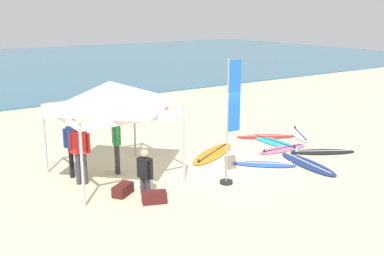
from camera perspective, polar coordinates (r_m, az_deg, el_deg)
ground_plane at (r=13.60m, az=3.26°, el=-5.21°), size 80.00×80.00×0.00m
canopy_tent at (r=12.53m, az=-10.23°, el=4.19°), size 3.00×3.00×2.75m
surfboard_blue at (r=14.09m, az=9.06°, el=-4.50°), size 1.78×1.71×0.19m
surfboard_pink at (r=15.72m, az=11.30°, el=-2.58°), size 2.02×0.65×0.19m
surfboard_red at (r=17.15m, az=9.25°, el=-1.04°), size 2.17×1.57×0.19m
surfboard_black at (r=15.73m, az=16.03°, el=-2.87°), size 2.15×1.62×0.19m
surfboard_orange at (r=14.95m, az=2.63°, el=-3.21°), size 2.61×1.86×0.19m
surfboard_navy at (r=14.40m, az=14.28°, el=-4.36°), size 1.06×2.53×0.19m
surfboard_white at (r=17.67m, az=13.42°, el=-0.79°), size 1.65×2.09×0.19m
surfboard_cyan at (r=16.48m, az=10.27°, el=-1.73°), size 0.65×2.39×0.19m
person_red at (r=12.52m, az=-13.85°, el=-2.61°), size 0.48×0.38×1.71m
person_blue at (r=13.08m, az=-14.64°, el=-1.93°), size 0.50×0.36×1.71m
person_green at (r=13.18m, az=-9.46°, el=-1.52°), size 0.32×0.53×1.71m
person_black at (r=11.68m, az=-5.93°, el=-5.22°), size 0.31×0.53×1.20m
banner_flag at (r=12.15m, az=4.87°, el=0.11°), size 0.60×0.36×3.40m
gear_bag_near_tent at (r=11.87m, az=-8.67°, el=-7.66°), size 0.68×0.60×0.28m
gear_bag_by_pole at (r=11.33m, az=-4.75°, el=-8.65°), size 0.68×0.52×0.28m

